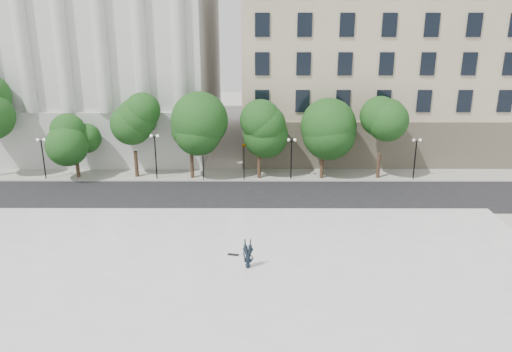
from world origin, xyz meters
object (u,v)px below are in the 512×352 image
at_px(skateboard, 233,255).
at_px(traffic_light_west, 202,144).
at_px(person_lying, 248,264).
at_px(traffic_light_east, 244,143).

bearing_deg(skateboard, traffic_light_west, 115.24).
bearing_deg(person_lying, traffic_light_east, 95.68).
relative_size(traffic_light_west, traffic_light_east, 0.98).
relative_size(traffic_light_west, person_lying, 2.22).
height_order(traffic_light_west, traffic_light_east, traffic_light_east).
bearing_deg(traffic_light_east, skateboard, -91.00).
height_order(traffic_light_east, person_lying, traffic_light_east).
distance_m(traffic_light_east, skateboard, 16.76).
xyz_separation_m(traffic_light_west, person_lying, (4.61, -18.09, -2.92)).
bearing_deg(skateboard, traffic_light_east, 101.85).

